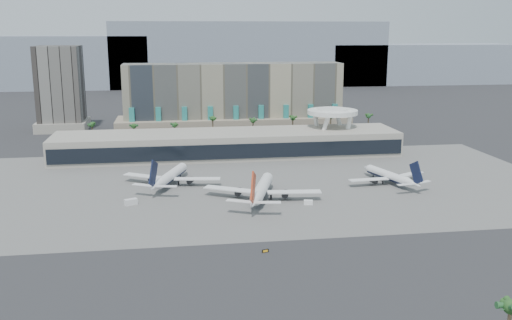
{
  "coord_description": "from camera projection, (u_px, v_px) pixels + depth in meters",
  "views": [
    {
      "loc": [
        -27.26,
        -167.51,
        61.64
      ],
      "look_at": [
        3.65,
        40.0,
        13.51
      ],
      "focal_mm": 40.0,
      "sensor_mm": 36.0,
      "label": 1
    }
  ],
  "objects": [
    {
      "name": "ground",
      "position": [
        263.0,
        230.0,
        179.18
      ],
      "size": [
        900.0,
        900.0,
        0.0
      ],
      "primitive_type": "plane",
      "color": "#232326",
      "rests_on": "ground"
    },
    {
      "name": "apron_pad",
      "position": [
        242.0,
        184.0,
        232.2
      ],
      "size": [
        260.0,
        130.0,
        0.06
      ],
      "primitive_type": "cube",
      "color": "#5B5B59",
      "rests_on": "ground"
    },
    {
      "name": "mountain_ridge",
      "position": [
        220.0,
        59.0,
        629.6
      ],
      "size": [
        680.0,
        60.0,
        70.0
      ],
      "color": "gray",
      "rests_on": "ground"
    },
    {
      "name": "hotel",
      "position": [
        234.0,
        105.0,
        345.0
      ],
      "size": [
        140.0,
        30.0,
        42.0
      ],
      "color": "gray",
      "rests_on": "ground"
    },
    {
      "name": "office_tower",
      "position": [
        61.0,
        93.0,
        353.22
      ],
      "size": [
        30.0,
        30.0,
        52.0
      ],
      "color": "black",
      "rests_on": "ground"
    },
    {
      "name": "terminal",
      "position": [
        228.0,
        143.0,
        283.61
      ],
      "size": [
        170.0,
        32.5,
        14.5
      ],
      "color": "#A7A093",
      "rests_on": "ground"
    },
    {
      "name": "saucer_structure",
      "position": [
        332.0,
        115.0,
        294.78
      ],
      "size": [
        26.0,
        26.0,
        21.89
      ],
      "color": "white",
      "rests_on": "ground"
    },
    {
      "name": "palm_row",
      "position": [
        234.0,
        123.0,
        317.63
      ],
      "size": [
        157.8,
        2.8,
        13.1
      ],
      "color": "brown",
      "rests_on": "ground"
    },
    {
      "name": "airliner_left",
      "position": [
        170.0,
        176.0,
        230.28
      ],
      "size": [
        39.46,
        40.77,
        14.68
      ],
      "rotation": [
        0.0,
        0.0,
        -0.34
      ],
      "color": "white",
      "rests_on": "ground"
    },
    {
      "name": "airliner_centre",
      "position": [
        261.0,
        189.0,
        210.53
      ],
      "size": [
        42.9,
        44.42,
        15.81
      ],
      "rotation": [
        0.0,
        0.0,
        -0.3
      ],
      "color": "white",
      "rests_on": "ground"
    },
    {
      "name": "airliner_right",
      "position": [
        390.0,
        176.0,
        232.55
      ],
      "size": [
        35.28,
        36.56,
        12.95
      ],
      "rotation": [
        0.0,
        0.0,
        0.28
      ],
      "color": "white",
      "rests_on": "ground"
    },
    {
      "name": "service_vehicle_a",
      "position": [
        131.0,
        202.0,
        204.94
      ],
      "size": [
        4.94,
        3.82,
        2.17
      ],
      "primitive_type": "cube",
      "rotation": [
        0.0,
        0.0,
        0.43
      ],
      "color": "silver",
      "rests_on": "ground"
    },
    {
      "name": "service_vehicle_b",
      "position": [
        308.0,
        202.0,
        205.26
      ],
      "size": [
        3.47,
        2.44,
        1.62
      ],
      "primitive_type": "cube",
      "rotation": [
        0.0,
        0.0,
        -0.22
      ],
      "color": "white",
      "rests_on": "ground"
    },
    {
      "name": "taxiway_sign",
      "position": [
        265.0,
        251.0,
        161.32
      ],
      "size": [
        2.05,
        0.82,
        0.93
      ],
      "rotation": [
        0.0,
        0.0,
        0.27
      ],
      "color": "black",
      "rests_on": "ground"
    },
    {
      "name": "near_palm_b",
      "position": [
        510.0,
        314.0,
        101.92
      ],
      "size": [
        6.0,
        6.0,
        14.79
      ],
      "color": "brown",
      "rests_on": "ground"
    }
  ]
}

